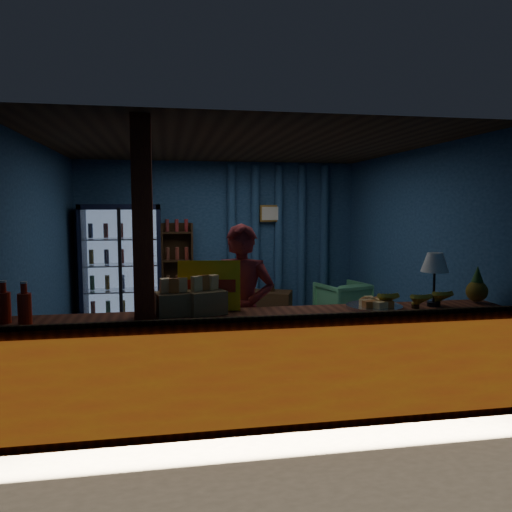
{
  "coord_description": "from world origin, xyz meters",
  "views": [
    {
      "loc": [
        -0.86,
        -6.05,
        1.87
      ],
      "look_at": [
        0.19,
        -0.2,
        1.28
      ],
      "focal_mm": 35.0,
      "sensor_mm": 36.0,
      "label": 1
    }
  ],
  "objects_px": {
    "pastry_tray": "(374,305)",
    "table_lamp": "(435,265)",
    "shopkeeper": "(242,312)",
    "green_chair": "(343,303)"
  },
  "relations": [
    {
      "from": "green_chair",
      "to": "table_lamp",
      "type": "bearing_deg",
      "value": 68.74
    },
    {
      "from": "shopkeeper",
      "to": "green_chair",
      "type": "relative_size",
      "value": 2.32
    },
    {
      "from": "pastry_tray",
      "to": "table_lamp",
      "type": "relative_size",
      "value": 1.03
    },
    {
      "from": "shopkeeper",
      "to": "pastry_tray",
      "type": "relative_size",
      "value": 3.33
    },
    {
      "from": "pastry_tray",
      "to": "table_lamp",
      "type": "bearing_deg",
      "value": -1.82
    },
    {
      "from": "green_chair",
      "to": "table_lamp",
      "type": "relative_size",
      "value": 1.48
    },
    {
      "from": "pastry_tray",
      "to": "table_lamp",
      "type": "height_order",
      "value": "table_lamp"
    },
    {
      "from": "table_lamp",
      "to": "green_chair",
      "type": "bearing_deg",
      "value": 84.09
    },
    {
      "from": "shopkeeper",
      "to": "table_lamp",
      "type": "bearing_deg",
      "value": 4.02
    },
    {
      "from": "shopkeeper",
      "to": "table_lamp",
      "type": "relative_size",
      "value": 3.44
    }
  ]
}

